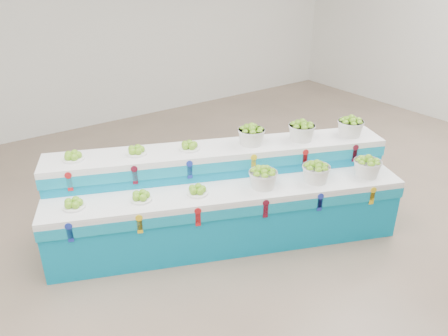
{
  "coord_description": "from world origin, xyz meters",
  "views": [
    {
      "loc": [
        -3.25,
        -2.94,
        3.0
      ],
      "look_at": [
        -0.79,
        0.57,
        0.87
      ],
      "focal_mm": 35.08,
      "sensor_mm": 36.0,
      "label": 1
    }
  ],
  "objects_px": {
    "basket_upper_right": "(350,126)",
    "basket_lower_left": "(263,177)",
    "plate_upper_mid": "(136,150)",
    "display_stand": "(224,196)"
  },
  "relations": [
    {
      "from": "plate_upper_mid",
      "to": "display_stand",
      "type": "bearing_deg",
      "value": -36.89
    },
    {
      "from": "display_stand",
      "to": "basket_lower_left",
      "type": "height_order",
      "value": "display_stand"
    },
    {
      "from": "basket_lower_left",
      "to": "plate_upper_mid",
      "type": "bearing_deg",
      "value": 137.35
    },
    {
      "from": "basket_upper_right",
      "to": "basket_lower_left",
      "type": "bearing_deg",
      "value": 179.21
    },
    {
      "from": "basket_lower_left",
      "to": "plate_upper_mid",
      "type": "relative_size",
      "value": 1.35
    },
    {
      "from": "display_stand",
      "to": "plate_upper_mid",
      "type": "distance_m",
      "value": 1.11
    },
    {
      "from": "display_stand",
      "to": "plate_upper_mid",
      "type": "xyz_separation_m",
      "value": [
        -0.76,
        0.57,
        0.56
      ]
    },
    {
      "from": "plate_upper_mid",
      "to": "basket_upper_right",
      "type": "height_order",
      "value": "basket_upper_right"
    },
    {
      "from": "basket_lower_left",
      "to": "plate_upper_mid",
      "type": "distance_m",
      "value": 1.4
    },
    {
      "from": "basket_lower_left",
      "to": "plate_upper_mid",
      "type": "height_order",
      "value": "plate_upper_mid"
    }
  ]
}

